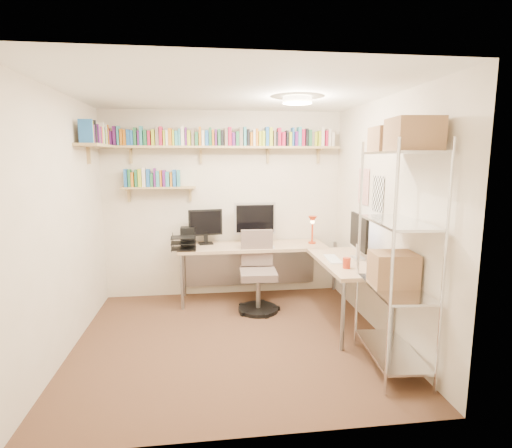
{
  "coord_description": "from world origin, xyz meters",
  "views": [
    {
      "loc": [
        -0.25,
        -3.93,
        1.88
      ],
      "look_at": [
        0.32,
        0.55,
        1.13
      ],
      "focal_mm": 28.0,
      "sensor_mm": 36.0,
      "label": 1
    }
  ],
  "objects": [
    {
      "name": "ground",
      "position": [
        0.0,
        0.0,
        0.0
      ],
      "size": [
        3.2,
        3.2,
        0.0
      ],
      "primitive_type": "plane",
      "color": "#3F231B",
      "rests_on": "ground"
    },
    {
      "name": "wire_rack",
      "position": [
        1.39,
        -0.73,
        1.47
      ],
      "size": [
        0.5,
        0.91,
        2.19
      ],
      "rotation": [
        0.0,
        0.0,
        -0.09
      ],
      "color": "silver",
      "rests_on": "ground"
    },
    {
      "name": "office_chair",
      "position": [
        0.37,
        0.81,
        0.42
      ],
      "size": [
        0.52,
        0.53,
        0.99
      ],
      "rotation": [
        0.0,
        0.0,
        -0.04
      ],
      "color": "black",
      "rests_on": "ground"
    },
    {
      "name": "corner_desk",
      "position": [
        0.49,
        0.94,
        0.74
      ],
      "size": [
        2.3,
        1.9,
        1.3
      ],
      "color": "tan",
      "rests_on": "ground"
    },
    {
      "name": "room_shell",
      "position": [
        0.0,
        0.0,
        1.55
      ],
      "size": [
        3.24,
        3.04,
        2.52
      ],
      "color": "beige",
      "rests_on": "ground"
    },
    {
      "name": "wall_shelves",
      "position": [
        -0.41,
        1.3,
        2.03
      ],
      "size": [
        3.12,
        1.09,
        0.8
      ],
      "color": "tan",
      "rests_on": "ground"
    }
  ]
}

